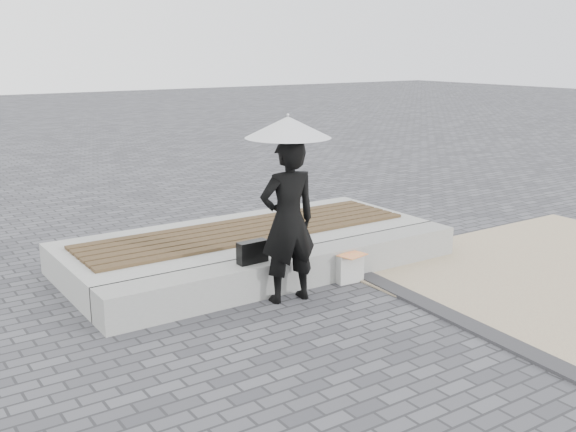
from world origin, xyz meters
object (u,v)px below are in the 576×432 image
object	(u,v)px
parasol	(288,127)
seating_ledge	(297,269)
handbag	(252,252)
woman	(288,221)
canvas_tote	(349,268)

from	to	relation	value
parasol	seating_ledge	bearing A→B (deg)	43.77
parasol	handbag	world-z (taller)	parasol
handbag	woman	bearing A→B (deg)	-57.05
seating_ledge	canvas_tote	bearing A→B (deg)	-26.66
parasol	canvas_tote	size ratio (longest dim) A/B	3.37
parasol	handbag	xyz separation A→B (m)	(-0.26, 0.36, -1.47)
seating_ledge	woman	bearing A→B (deg)	-136.23
parasol	canvas_tote	world-z (taller)	parasol
handbag	parasol	bearing A→B (deg)	-57.05
woman	handbag	size ratio (longest dim) A/B	5.09
parasol	handbag	size ratio (longest dim) A/B	3.28
parasol	handbag	distance (m)	1.53
woman	handbag	world-z (taller)	woman
seating_ledge	handbag	world-z (taller)	handbag
canvas_tote	handbag	bearing A→B (deg)	172.39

